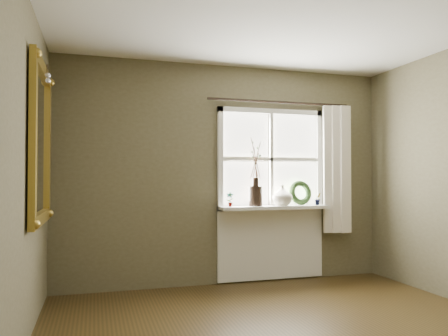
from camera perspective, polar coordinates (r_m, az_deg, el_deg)
name	(u,v)px	position (r m, az deg, el deg)	size (l,w,h in m)	color
wall_back	(226,174)	(5.26, 0.31, -0.79)	(4.00, 0.10, 2.60)	brown
window_frame	(271,159)	(5.38, 6.15, 1.12)	(1.36, 0.06, 1.24)	white
window_sill	(275,207)	(5.29, 6.62, -5.13)	(1.36, 0.26, 0.04)	white
window_apron	(271,243)	(5.43, 6.17, -9.69)	(1.36, 0.04, 0.88)	white
dark_jug	(256,196)	(5.19, 4.15, -3.67)	(0.16, 0.16, 0.24)	black
cream_vase	(282,195)	(5.32, 7.63, -3.54)	(0.24, 0.24, 0.25)	silver
wreath	(300,195)	(5.47, 9.93, -3.55)	(0.31, 0.31, 0.07)	#27421D
potted_plant_left	(230,199)	(5.09, 0.79, -4.10)	(0.09, 0.06, 0.17)	#27421D
potted_plant_right	(318,199)	(5.53, 12.16, -3.94)	(0.08, 0.07, 0.15)	#27421D
curtain	(336,169)	(5.67, 14.40, -0.13)	(0.36, 0.12, 1.59)	white
curtain_rod	(280,102)	(5.44, 7.35, 8.52)	(0.03, 0.03, 1.84)	black
gilt_mirror	(41,143)	(4.02, -22.82, 3.01)	(0.10, 1.14, 1.36)	white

